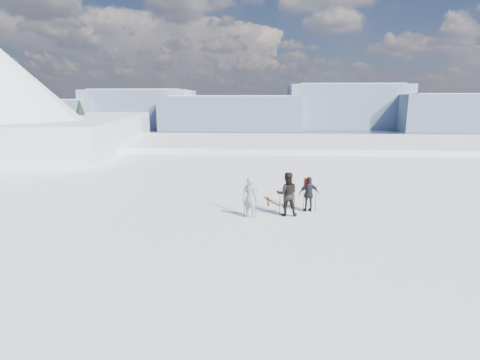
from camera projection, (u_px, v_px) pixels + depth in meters
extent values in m
plane|color=white|center=(269.00, 214.00, 74.67)|extent=(220.00, 208.01, 71.62)
cube|color=white|center=(273.00, 200.00, 43.08)|extent=(180.00, 16.00, 14.00)
plane|color=#21304D|center=(265.00, 143.00, 301.64)|extent=(820.00, 820.00, 0.00)
cube|color=slate|center=(38.00, 114.00, 461.80)|extent=(150.00, 80.00, 34.00)
cube|color=white|center=(37.00, 102.00, 458.83)|extent=(127.50, 70.00, 8.00)
cube|color=slate|center=(141.00, 109.00, 482.30)|extent=(130.00, 80.00, 46.00)
cube|color=white|center=(140.00, 93.00, 478.07)|extent=(110.50, 70.00, 8.00)
cube|color=slate|center=(232.00, 113.00, 446.41)|extent=(160.00, 80.00, 38.00)
cube|color=white|center=(232.00, 99.00, 443.02)|extent=(136.00, 70.00, 8.00)
cube|color=slate|center=(346.00, 106.00, 465.45)|extent=(140.00, 80.00, 52.00)
cube|color=white|center=(347.00, 87.00, 460.58)|extent=(119.00, 70.00, 8.00)
cube|color=slate|center=(466.00, 112.00, 429.36)|extent=(160.00, 80.00, 40.00)
cube|color=white|center=(468.00, 97.00, 425.76)|extent=(136.00, 70.00, 8.00)
cube|color=white|center=(27.00, 188.00, 42.56)|extent=(29.19, 35.68, 16.00)
cone|color=white|center=(5.00, 98.00, 34.40)|extent=(18.00, 18.00, 9.00)
cone|color=white|center=(2.00, 132.00, 45.50)|extent=(16.00, 16.00, 8.00)
cube|color=#2D2B28|center=(110.00, 204.00, 50.83)|extent=(21.55, 17.87, 14.25)
cone|color=black|center=(102.00, 164.00, 43.48)|extent=(6.16, 6.16, 11.00)
cone|color=black|center=(64.00, 163.00, 44.77)|extent=(6.16, 6.16, 11.00)
cone|color=black|center=(125.00, 166.00, 45.41)|extent=(5.60, 5.60, 10.00)
cone|color=black|center=(84.00, 151.00, 47.42)|extent=(7.28, 7.28, 13.00)
cone|color=black|center=(77.00, 176.00, 41.87)|extent=(5.04, 5.04, 9.00)
cone|color=black|center=(126.00, 162.00, 48.40)|extent=(5.60, 5.60, 10.00)
cone|color=black|center=(69.00, 152.00, 49.66)|extent=(6.72, 6.72, 12.00)
imported|color=#9398A0|center=(250.00, 197.00, 15.83)|extent=(0.76, 0.68, 1.76)
imported|color=black|center=(287.00, 194.00, 16.03)|extent=(0.94, 0.74, 1.91)
imported|color=black|center=(309.00, 194.00, 16.66)|extent=(0.97, 0.52, 1.58)
cube|color=red|center=(308.00, 170.00, 16.68)|extent=(0.36, 0.24, 0.51)
cylinder|color=black|center=(244.00, 204.00, 15.82)|extent=(0.02, 0.02, 1.17)
cylinder|color=black|center=(256.00, 202.00, 15.75)|extent=(0.02, 0.02, 1.35)
cylinder|color=black|center=(280.00, 202.00, 16.10)|extent=(0.02, 0.02, 1.17)
cylinder|color=black|center=(294.00, 203.00, 15.96)|extent=(0.02, 0.02, 1.22)
cylinder|color=black|center=(304.00, 200.00, 16.59)|extent=(0.02, 0.02, 1.15)
cylinder|color=black|center=(316.00, 199.00, 16.57)|extent=(0.02, 0.02, 1.23)
cube|color=black|center=(268.00, 201.00, 18.41)|extent=(0.11, 1.70, 0.03)
cube|color=black|center=(271.00, 201.00, 18.40)|extent=(0.79, 1.58, 0.03)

